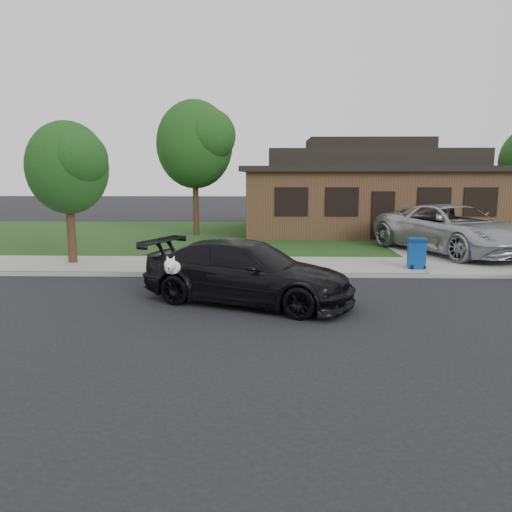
{
  "coord_description": "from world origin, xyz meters",
  "views": [
    {
      "loc": [
        -0.99,
        -10.98,
        2.99
      ],
      "look_at": [
        -1.29,
        0.61,
        1.1
      ],
      "focal_mm": 35.0,
      "sensor_mm": 36.0,
      "label": 1
    }
  ],
  "objects": [
    {
      "name": "recycling_bin",
      "position": [
        3.61,
        4.44,
        0.59
      ],
      "size": [
        0.64,
        0.65,
        0.93
      ],
      "rotation": [
        0.0,
        0.0,
        -0.16
      ],
      "color": "navy",
      "rests_on": "sidewalk"
    },
    {
      "name": "tree_2",
      "position": [
        -7.38,
        5.11,
        3.27
      ],
      "size": [
        2.73,
        2.6,
        4.59
      ],
      "color": "#332114",
      "rests_on": "ground"
    },
    {
      "name": "sedan",
      "position": [
        -1.49,
        0.5,
        0.73
      ],
      "size": [
        5.45,
        3.8,
        1.46
      ],
      "rotation": [
        0.0,
        0.0,
        1.19
      ],
      "color": "black",
      "rests_on": "ground"
    },
    {
      "name": "ground",
      "position": [
        0.0,
        0.0,
        0.0
      ],
      "size": [
        120.0,
        120.0,
        0.0
      ],
      "primitive_type": "plane",
      "color": "black",
      "rests_on": "ground"
    },
    {
      "name": "house",
      "position": [
        4.0,
        15.0,
        2.13
      ],
      "size": [
        12.6,
        8.6,
        4.65
      ],
      "color": "#422B1C",
      "rests_on": "ground"
    },
    {
      "name": "minivan",
      "position": [
        5.75,
        7.42,
        1.03
      ],
      "size": [
        5.18,
        7.01,
        1.77
      ],
      "primitive_type": "imported",
      "rotation": [
        0.0,
        0.0,
        0.4
      ],
      "color": "#A3A5AA",
      "rests_on": "driveway"
    },
    {
      "name": "curb",
      "position": [
        0.0,
        3.5,
        0.06
      ],
      "size": [
        60.0,
        0.12,
        0.12
      ],
      "primitive_type": "cube",
      "color": "gray",
      "rests_on": "ground"
    },
    {
      "name": "tree_0",
      "position": [
        -4.34,
        12.88,
        4.48
      ],
      "size": [
        3.78,
        3.6,
        6.34
      ],
      "color": "#332114",
      "rests_on": "ground"
    },
    {
      "name": "lawn",
      "position": [
        0.0,
        13.0,
        0.07
      ],
      "size": [
        60.0,
        13.0,
        0.13
      ],
      "primitive_type": "cube",
      "color": "#193814",
      "rests_on": "ground"
    },
    {
      "name": "sidewalk",
      "position": [
        0.0,
        5.0,
        0.06
      ],
      "size": [
        60.0,
        3.0,
        0.12
      ],
      "primitive_type": "cube",
      "color": "gray",
      "rests_on": "ground"
    },
    {
      "name": "driveway",
      "position": [
        6.0,
        10.0,
        0.07
      ],
      "size": [
        4.5,
        13.0,
        0.14
      ],
      "primitive_type": "cube",
      "color": "gray",
      "rests_on": "ground"
    }
  ]
}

